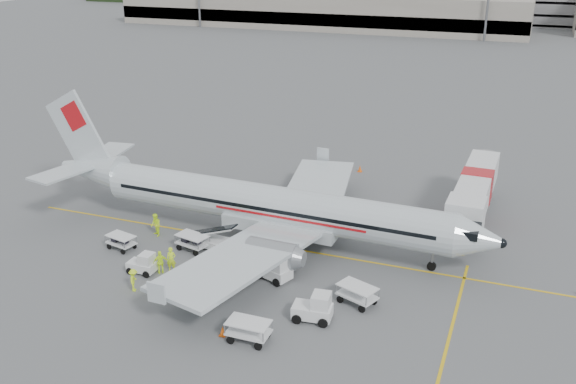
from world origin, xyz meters
name	(u,v)px	position (x,y,z in m)	size (l,w,h in m)	color
ground	(279,247)	(0.00, 0.00, 0.00)	(360.00, 360.00, 0.00)	#56595B
stripe_lead	(279,246)	(0.00, 0.00, 0.01)	(44.00, 0.20, 0.01)	yellow
stripe_cross	(449,340)	(14.00, -8.00, 0.01)	(0.20, 20.00, 0.01)	yellow
terminal_west	(318,10)	(-40.00, 130.00, 4.50)	(110.00, 22.00, 9.00)	gray
treeline	(485,6)	(0.00, 175.00, 3.00)	(300.00, 3.00, 6.00)	black
aircraft	(271,180)	(-0.90, 0.82, 5.12)	(37.13, 29.10, 10.24)	silver
jet_bridge	(475,196)	(13.47, 10.47, 2.19)	(3.13, 16.68, 4.38)	white
belt_loader	(214,231)	(-4.54, -2.00, 1.40)	(5.16, 1.93, 2.79)	white
tug_fore	(312,306)	(5.73, -8.78, 0.94)	(2.43, 1.39, 1.88)	white
tug_mid	(274,267)	(1.60, -4.86, 0.91)	(2.35, 1.35, 1.82)	white
tug_aft	(142,263)	(-7.55, -7.31, 0.77)	(2.00, 1.15, 1.55)	white
cart_loaded_a	(193,243)	(-5.91, -2.89, 0.63)	(2.43, 1.43, 1.27)	white
cart_loaded_b	(121,242)	(-11.11, -4.67, 0.57)	(2.20, 1.30, 1.15)	white
cart_empty_a	(249,331)	(2.97, -12.27, 0.66)	(2.53, 1.50, 1.32)	white
cart_empty_b	(357,295)	(7.83, -5.96, 0.66)	(2.51, 1.48, 1.31)	white
cone_port	(360,168)	(1.39, 18.99, 0.36)	(0.44, 0.44, 0.71)	#FE5F10
cone_stbd	(223,331)	(1.29, -12.32, 0.33)	(0.40, 0.40, 0.65)	#FE5F10
crew_a	(171,259)	(-5.69, -6.38, 0.92)	(0.67, 0.44, 1.84)	#BFE21F
crew_b	(156,225)	(-9.89, -1.67, 0.94)	(0.91, 0.71, 1.87)	#BFE21F
crew_c	(134,280)	(-6.64, -9.69, 0.80)	(1.03, 0.59, 1.60)	#BFE21F
crew_d	(161,262)	(-6.24, -6.93, 0.87)	(1.02, 0.42, 1.74)	#BFE21F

